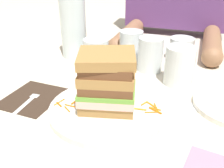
% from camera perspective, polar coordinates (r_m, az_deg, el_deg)
% --- Properties ---
extents(ground_plane, '(3.00, 3.00, 0.00)m').
position_cam_1_polar(ground_plane, '(0.56, -0.78, -6.63)').
color(ground_plane, beige).
extents(main_plate, '(0.25, 0.25, 0.01)m').
position_cam_1_polar(main_plate, '(0.57, -0.97, -5.50)').
color(main_plate, white).
rests_on(main_plate, ground_plane).
extents(sandwich, '(0.13, 0.12, 0.12)m').
position_cam_1_polar(sandwich, '(0.53, -1.04, 0.51)').
color(sandwich, '#A87A42').
rests_on(sandwich, main_plate).
extents(carrot_shred_0, '(0.02, 0.01, 0.00)m').
position_cam_1_polar(carrot_shred_0, '(0.58, -11.48, -4.37)').
color(carrot_shred_0, orange).
rests_on(carrot_shred_0, main_plate).
extents(carrot_shred_1, '(0.03, 0.00, 0.00)m').
position_cam_1_polar(carrot_shred_1, '(0.57, -9.15, -4.69)').
color(carrot_shred_1, orange).
rests_on(carrot_shred_1, main_plate).
extents(carrot_shred_2, '(0.02, 0.02, 0.00)m').
position_cam_1_polar(carrot_shred_2, '(0.56, -9.73, -5.43)').
color(carrot_shred_2, orange).
rests_on(carrot_shred_2, main_plate).
extents(carrot_shred_3, '(0.01, 0.03, 0.00)m').
position_cam_1_polar(carrot_shred_3, '(0.59, -11.42, -3.88)').
color(carrot_shred_3, orange).
rests_on(carrot_shred_3, main_plate).
extents(carrot_shred_4, '(0.01, 0.02, 0.00)m').
position_cam_1_polar(carrot_shred_4, '(0.58, -8.48, -4.16)').
color(carrot_shred_4, orange).
rests_on(carrot_shred_4, main_plate).
extents(carrot_shred_5, '(0.03, 0.02, 0.00)m').
position_cam_1_polar(carrot_shred_5, '(0.56, 9.40, -5.70)').
color(carrot_shred_5, orange).
rests_on(carrot_shred_5, main_plate).
extents(carrot_shred_6, '(0.02, 0.01, 0.00)m').
position_cam_1_polar(carrot_shred_6, '(0.56, 9.49, -5.34)').
color(carrot_shred_6, orange).
rests_on(carrot_shred_6, main_plate).
extents(carrot_shred_7, '(0.01, 0.02, 0.00)m').
position_cam_1_polar(carrot_shred_7, '(0.58, 7.02, -4.22)').
color(carrot_shred_7, orange).
rests_on(carrot_shred_7, main_plate).
extents(carrot_shred_8, '(0.03, 0.02, 0.00)m').
position_cam_1_polar(carrot_shred_8, '(0.57, 8.55, -4.45)').
color(carrot_shred_8, orange).
rests_on(carrot_shred_8, main_plate).
extents(carrot_shred_9, '(0.03, 0.01, 0.00)m').
position_cam_1_polar(carrot_shred_9, '(0.56, 5.95, -5.46)').
color(carrot_shred_9, orange).
rests_on(carrot_shred_9, main_plate).
extents(carrot_shred_10, '(0.02, 0.03, 0.00)m').
position_cam_1_polar(carrot_shred_10, '(0.57, 9.60, -5.04)').
color(carrot_shred_10, orange).
rests_on(carrot_shred_10, main_plate).
extents(carrot_shred_11, '(0.03, 0.01, 0.00)m').
position_cam_1_polar(carrot_shred_11, '(0.55, 8.73, -6.11)').
color(carrot_shred_11, orange).
rests_on(carrot_shred_11, main_plate).
extents(napkin_dark, '(0.13, 0.15, 0.00)m').
position_cam_1_polar(napkin_dark, '(0.65, -16.87, -2.81)').
color(napkin_dark, '#38281E').
rests_on(napkin_dark, ground_plane).
extents(fork, '(0.02, 0.17, 0.00)m').
position_cam_1_polar(fork, '(0.63, -17.97, -3.53)').
color(fork, silver).
rests_on(fork, napkin_dark).
extents(knife, '(0.04, 0.20, 0.00)m').
position_cam_1_polar(knife, '(0.54, 15.93, -9.25)').
color(knife, silver).
rests_on(knife, ground_plane).
extents(juice_glass, '(0.08, 0.08, 0.10)m').
position_cam_1_polar(juice_glass, '(0.69, 14.41, 3.34)').
color(juice_glass, white).
rests_on(juice_glass, ground_plane).
extents(water_bottle, '(0.08, 0.08, 0.28)m').
position_cam_1_polar(water_bottle, '(0.84, -8.54, 14.04)').
color(water_bottle, silver).
rests_on(water_bottle, ground_plane).
extents(empty_tumbler_0, '(0.07, 0.07, 0.09)m').
position_cam_1_polar(empty_tumbler_0, '(0.83, 4.18, 8.32)').
color(empty_tumbler_0, silver).
rests_on(empty_tumbler_0, ground_plane).
extents(empty_tumbler_1, '(0.08, 0.08, 0.07)m').
position_cam_1_polar(empty_tumbler_1, '(0.86, 14.86, 7.39)').
color(empty_tumbler_1, silver).
rests_on(empty_tumbler_1, ground_plane).
extents(empty_tumbler_2, '(0.08, 0.08, 0.08)m').
position_cam_1_polar(empty_tumbler_2, '(0.79, -3.48, 6.94)').
color(empty_tumbler_2, silver).
rests_on(empty_tumbler_2, ground_plane).
extents(empty_tumbler_3, '(0.07, 0.07, 0.10)m').
position_cam_1_polar(empty_tumbler_3, '(0.75, 8.36, 6.39)').
color(empty_tumbler_3, silver).
rests_on(empty_tumbler_3, ground_plane).
extents(napkin_pink, '(0.08, 0.09, 0.00)m').
position_cam_1_polar(napkin_pink, '(0.47, 20.18, -16.77)').
color(napkin_pink, pink).
rests_on(napkin_pink, ground_plane).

